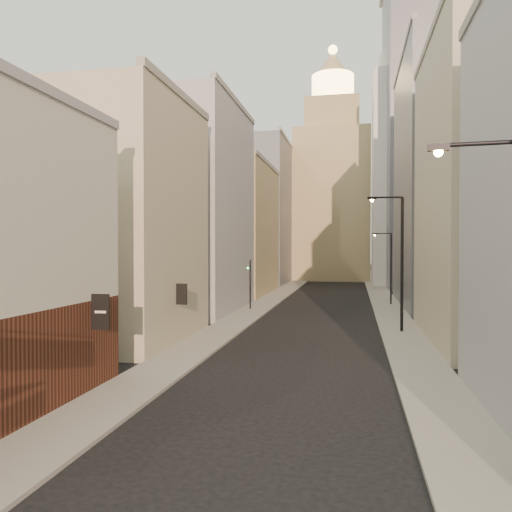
{
  "coord_description": "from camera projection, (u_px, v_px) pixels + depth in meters",
  "views": [
    {
      "loc": [
        3.08,
        -5.13,
        6.33
      ],
      "look_at": [
        -2.23,
        21.94,
        5.8
      ],
      "focal_mm": 35.0,
      "sensor_mm": 36.0,
      "label": 1
    }
  ],
  "objects": [
    {
      "name": "highrise",
      "position": [
        451.0,
        124.0,
        78.31
      ],
      "size": [
        21.0,
        23.0,
        51.2
      ],
      "color": "gray",
      "rests_on": "ground"
    },
    {
      "name": "clock_tower",
      "position": [
        332.0,
        188.0,
        95.86
      ],
      "size": [
        14.0,
        14.0,
        44.9
      ],
      "color": "tan",
      "rests_on": "ground"
    },
    {
      "name": "white_tower",
      "position": [
        398.0,
        170.0,
        79.98
      ],
      "size": [
        8.0,
        8.0,
        41.5
      ],
      "color": "silver",
      "rests_on": "ground"
    },
    {
      "name": "sidewalk_left",
      "position": [
        274.0,
        298.0,
        60.95
      ],
      "size": [
        3.0,
        140.0,
        0.15
      ],
      "primitive_type": "cube",
      "color": "gray",
      "rests_on": "ground"
    },
    {
      "name": "traffic_light_left",
      "position": [
        250.0,
        276.0,
        49.22
      ],
      "size": [
        0.56,
        0.46,
        5.0
      ],
      "rotation": [
        0.0,
        0.0,
        3.5
      ],
      "color": "black",
      "rests_on": "ground"
    },
    {
      "name": "left_bldg_tan",
      "position": [
        239.0,
        230.0,
        66.76
      ],
      "size": [
        8.0,
        18.0,
        17.0
      ],
      "primitive_type": "cube",
      "color": "tan",
      "rests_on": "ground"
    },
    {
      "name": "streetlamp_mid",
      "position": [
        398.0,
        255.0,
        36.27
      ],
      "size": [
        2.6,
        0.64,
        9.97
      ],
      "rotation": [
        0.0,
        0.0,
        0.17
      ],
      "color": "black",
      "rests_on": "ground"
    },
    {
      "name": "left_bldg_beige",
      "position": [
        125.0,
        222.0,
        33.41
      ],
      "size": [
        8.0,
        12.0,
        16.0
      ],
      "primitive_type": "cube",
      "color": "tan",
      "rests_on": "ground"
    },
    {
      "name": "right_bldg_wingrid",
      "position": [
        441.0,
        183.0,
        52.24
      ],
      "size": [
        8.0,
        20.0,
        26.0
      ],
      "primitive_type": "cube",
      "color": "gray",
      "rests_on": "ground"
    },
    {
      "name": "streetlamp_far",
      "position": [
        389.0,
        264.0,
        53.41
      ],
      "size": [
        2.04,
        0.3,
        7.78
      ],
      "rotation": [
        0.0,
        0.0,
        0.06
      ],
      "color": "black",
      "rests_on": "ground"
    },
    {
      "name": "left_bldg_grey",
      "position": [
        198.0,
        209.0,
        49.07
      ],
      "size": [
        8.0,
        16.0,
        20.0
      ],
      "primitive_type": "cube",
      "color": "#9A9B9F",
      "rests_on": "ground"
    },
    {
      "name": "sidewalk_right",
      "position": [
        383.0,
        300.0,
        58.45
      ],
      "size": [
        3.0,
        140.0,
        0.15
      ],
      "primitive_type": "cube",
      "color": "gray",
      "rests_on": "ground"
    },
    {
      "name": "right_bldg_beige",
      "position": [
        492.0,
        191.0,
        32.67
      ],
      "size": [
        8.0,
        16.0,
        20.0
      ],
      "primitive_type": "cube",
      "color": "tan",
      "rests_on": "ground"
    },
    {
      "name": "streetlamp_near",
      "position": [
        509.0,
        289.0,
        13.07
      ],
      "size": [
        2.39,
        0.37,
        9.12
      ],
      "rotation": [
        0.0,
        0.0,
        -0.07
      ],
      "color": "black",
      "rests_on": "ground"
    },
    {
      "name": "left_bldg_wingrid",
      "position": [
        265.0,
        214.0,
        86.31
      ],
      "size": [
        8.0,
        20.0,
        24.0
      ],
      "primitive_type": "cube",
      "color": "gray",
      "rests_on": "ground"
    }
  ]
}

